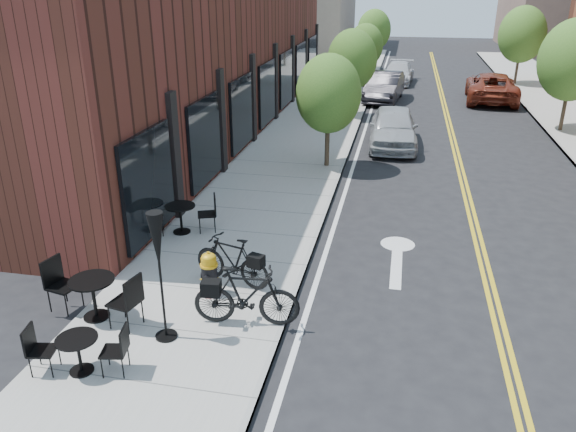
# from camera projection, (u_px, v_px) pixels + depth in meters

# --- Properties ---
(ground) EXTENTS (120.00, 120.00, 0.00)m
(ground) POSITION_uv_depth(u_px,v_px,m) (294.00, 304.00, 11.45)
(ground) COLOR black
(ground) RESTS_ON ground
(sidewalk_near) EXTENTS (4.00, 70.00, 0.12)m
(sidewalk_near) POSITION_uv_depth(u_px,v_px,m) (293.00, 156.00, 20.82)
(sidewalk_near) COLOR #9E9B93
(sidewalk_near) RESTS_ON ground
(building_near) EXTENTS (5.00, 28.00, 7.00)m
(building_near) POSITION_uv_depth(u_px,v_px,m) (208.00, 46.00, 23.93)
(building_near) COLOR #441F16
(building_near) RESTS_ON ground
(tree_near_a) EXTENTS (2.20, 2.20, 3.81)m
(tree_near_a) POSITION_uv_depth(u_px,v_px,m) (329.00, 94.00, 18.67)
(tree_near_a) COLOR #382B1E
(tree_near_a) RESTS_ON sidewalk_near
(tree_near_b) EXTENTS (2.30, 2.30, 3.98)m
(tree_near_b) POSITION_uv_depth(u_px,v_px,m) (352.00, 60.00, 25.85)
(tree_near_b) COLOR #382B1E
(tree_near_b) RESTS_ON sidewalk_near
(tree_near_c) EXTENTS (2.10, 2.10, 3.67)m
(tree_near_c) POSITION_uv_depth(u_px,v_px,m) (365.00, 45.00, 33.14)
(tree_near_c) COLOR #382B1E
(tree_near_c) RESTS_ON sidewalk_near
(tree_near_d) EXTENTS (2.40, 2.40, 4.11)m
(tree_near_d) POSITION_uv_depth(u_px,v_px,m) (374.00, 30.00, 40.26)
(tree_near_d) COLOR #382B1E
(tree_near_d) RESTS_ON sidewalk_near
(tree_far_b) EXTENTS (2.80, 2.80, 4.62)m
(tree_far_b) POSITION_uv_depth(u_px,v_px,m) (573.00, 60.00, 23.11)
(tree_far_b) COLOR #382B1E
(tree_far_b) RESTS_ON sidewalk_far
(tree_far_c) EXTENTS (2.80, 2.80, 4.62)m
(tree_far_c) POSITION_uv_depth(u_px,v_px,m) (522.00, 35.00, 33.94)
(tree_far_c) COLOR #382B1E
(tree_far_c) RESTS_ON sidewalk_far
(fire_hydrant) EXTENTS (0.52, 0.52, 0.96)m
(fire_hydrant) POSITION_uv_depth(u_px,v_px,m) (209.00, 274.00, 11.42)
(fire_hydrant) COLOR maroon
(fire_hydrant) RESTS_ON sidewalk_near
(bicycle_left) EXTENTS (1.88, 1.02, 1.09)m
(bicycle_left) POSITION_uv_depth(u_px,v_px,m) (232.00, 260.00, 11.79)
(bicycle_left) COLOR black
(bicycle_left) RESTS_ON sidewalk_near
(bicycle_right) EXTENTS (2.04, 0.79, 1.19)m
(bicycle_right) POSITION_uv_depth(u_px,v_px,m) (247.00, 296.00, 10.35)
(bicycle_right) COLOR black
(bicycle_right) RESTS_ON sidewalk_near
(bistro_set_a) EXTENTS (1.61, 0.80, 0.85)m
(bistro_set_a) POSITION_uv_depth(u_px,v_px,m) (78.00, 350.00, 9.13)
(bistro_set_a) COLOR black
(bistro_set_a) RESTS_ON sidewalk_near
(bistro_set_b) EXTENTS (2.02, 1.01, 1.06)m
(bistro_set_b) POSITION_uv_depth(u_px,v_px,m) (93.00, 293.00, 10.58)
(bistro_set_b) COLOR black
(bistro_set_b) RESTS_ON sidewalk_near
(bistro_set_c) EXTENTS (1.81, 1.05, 0.96)m
(bistro_set_c) POSITION_uv_depth(u_px,v_px,m) (181.00, 215.00, 14.24)
(bistro_set_c) COLOR black
(bistro_set_c) RESTS_ON sidewalk_near
(patio_umbrella) EXTENTS (0.40, 0.40, 2.45)m
(patio_umbrella) POSITION_uv_depth(u_px,v_px,m) (158.00, 250.00, 9.51)
(patio_umbrella) COLOR black
(patio_umbrella) RESTS_ON sidewalk_near
(parked_car_a) EXTENTS (2.00, 4.58, 1.54)m
(parked_car_a) POSITION_uv_depth(u_px,v_px,m) (393.00, 127.00, 21.99)
(parked_car_a) COLOR #A5A8AD
(parked_car_a) RESTS_ON ground
(parked_car_b) EXTENTS (2.12, 4.81, 1.54)m
(parked_car_b) POSITION_uv_depth(u_px,v_px,m) (384.00, 87.00, 30.35)
(parked_car_b) COLOR black
(parked_car_b) RESTS_ON ground
(parked_car_c) EXTENTS (2.15, 4.58, 1.29)m
(parked_car_c) POSITION_uv_depth(u_px,v_px,m) (398.00, 73.00, 35.67)
(parked_car_c) COLOR silver
(parked_car_c) RESTS_ON ground
(parked_car_far) EXTENTS (2.90, 5.70, 1.54)m
(parked_car_far) POSITION_uv_depth(u_px,v_px,m) (492.00, 87.00, 30.25)
(parked_car_far) COLOR maroon
(parked_car_far) RESTS_ON ground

